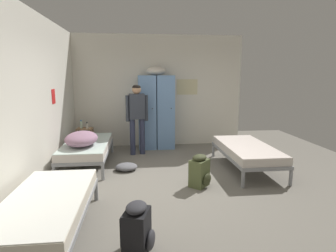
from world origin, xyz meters
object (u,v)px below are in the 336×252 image
locker_bank (156,111)px  bed_right (247,150)px  bedding_heap (82,139)px  bed_left_rear (87,147)px  water_bottle (81,124)px  lotion_bottle (87,126)px  clothes_pile_grey (126,167)px  bed_left_front (46,206)px  backpack_olive (200,171)px  person_traveler (137,113)px  shelf_unit (85,137)px  backpack_black (138,229)px

locker_bank → bed_right: (1.67, -1.87, -0.59)m
locker_bank → bedding_heap: size_ratio=2.38×
bed_left_rear → water_bottle: bearing=105.8°
lotion_bottle → clothes_pile_grey: 1.92m
locker_bank → bed_left_rear: locker_bank is taller
bed_left_front → backpack_olive: size_ratio=3.45×
bed_right → bed_left_rear: same height
bed_left_rear → person_traveler: size_ratio=1.16×
bed_right → clothes_pile_grey: size_ratio=4.39×
shelf_unit → person_traveler: size_ratio=0.35×
bed_left_front → backpack_olive: 2.45m
person_traveler → bed_right: bearing=-31.0°
person_traveler → locker_bank: bearing=49.8°
locker_bank → lotion_bottle: (-1.71, -0.15, -0.33)m
locker_bank → shelf_unit: size_ratio=3.63×
bedding_heap → person_traveler: 1.51m
locker_bank → clothes_pile_grey: locker_bank is taller
bed_left_rear → lotion_bottle: lotion_bottle is taller
locker_bank → water_bottle: (-1.86, -0.09, -0.31)m
shelf_unit → clothes_pile_grey: size_ratio=1.32×
bed_left_front → backpack_black: (1.04, -0.39, -0.12)m
bed_right → bedding_heap: size_ratio=2.19×
locker_bank → backpack_olive: 2.79m
bed_left_front → locker_bank: bearing=68.7°
lotion_bottle → bed_left_front: bearing=-87.3°
lotion_bottle → clothes_pile_grey: lotion_bottle is taller
shelf_unit → water_bottle: 0.32m
bed_right → backpack_black: 3.26m
person_traveler → clothes_pile_grey: person_traveler is taller
shelf_unit → bed_left_front: size_ratio=0.30×
bed_left_rear → backpack_olive: 2.50m
bedding_heap → backpack_black: bearing=-68.5°
bedding_heap → backpack_olive: bedding_heap is taller
bedding_heap → water_bottle: (-0.28, 1.46, 0.03)m
backpack_olive → bedding_heap: bearing=152.8°
shelf_unit → bed_left_rear: bearing=-77.7°
bed_left_front → bed_right: (3.20, 2.05, 0.00)m
bed_right → backpack_black: bearing=-131.5°
person_traveler → clothes_pile_grey: bearing=-101.4°
backpack_olive → locker_bank: bearing=101.8°
lotion_bottle → backpack_black: bearing=-73.6°
locker_bank → clothes_pile_grey: size_ratio=4.78×
bedding_heap → backpack_black: (1.09, -2.76, -0.37)m
bed_right → person_traveler: bearing=149.0°
backpack_olive → water_bottle: bearing=133.4°
bed_left_rear → locker_bank: bearing=39.6°
shelf_unit → lotion_bottle: (0.07, -0.04, 0.29)m
locker_bank → bed_left_rear: bearing=-140.4°
bed_left_rear → clothes_pile_grey: bearing=-27.6°
clothes_pile_grey → water_bottle: bearing=125.7°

